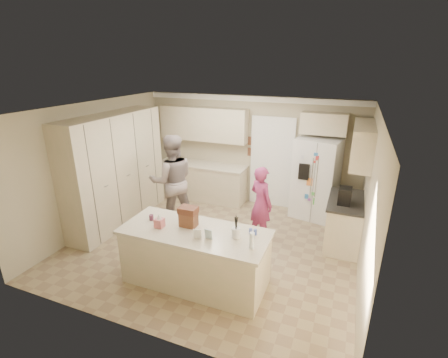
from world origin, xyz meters
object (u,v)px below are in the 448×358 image
at_px(coffee_maker, 345,196).
at_px(utensil_crock, 236,233).
at_px(tissue_box, 159,223).
at_px(teen_girl, 261,203).
at_px(teen_boy, 172,181).
at_px(island_base, 195,258).
at_px(dollhouse_body, 189,220).
at_px(refrigerator, 316,179).

height_order(coffee_maker, utensil_crock, coffee_maker).
bearing_deg(tissue_box, coffee_maker, 37.57).
relative_size(tissue_box, teen_girl, 0.09).
bearing_deg(teen_boy, utensil_crock, 105.38).
bearing_deg(coffee_maker, island_base, -137.17).
height_order(utensil_crock, tissue_box, utensil_crock).
xyz_separation_m(island_base, utensil_crock, (0.65, 0.05, 0.56)).
distance_m(utensil_crock, dollhouse_body, 0.80).
xyz_separation_m(utensil_crock, teen_boy, (-1.99, 1.58, -0.02)).
relative_size(dollhouse_body, teen_girl, 0.17).
relative_size(utensil_crock, teen_girl, 0.10).
bearing_deg(dollhouse_body, island_base, -33.69).
bearing_deg(utensil_crock, island_base, -175.60).
bearing_deg(coffee_maker, teen_girl, -172.91).
xyz_separation_m(refrigerator, teen_boy, (-2.75, -1.47, 0.08)).
xyz_separation_m(coffee_maker, teen_girl, (-1.49, -0.18, -0.32)).
height_order(utensil_crock, dollhouse_body, dollhouse_body).
height_order(refrigerator, teen_girl, refrigerator).
distance_m(utensil_crock, teen_boy, 2.54).
relative_size(coffee_maker, teen_girl, 0.20).
bearing_deg(teen_boy, coffee_maker, 148.35).
relative_size(utensil_crock, tissue_box, 1.07).
xyz_separation_m(coffee_maker, tissue_box, (-2.60, -2.00, -0.07)).
xyz_separation_m(teen_boy, teen_girl, (1.91, 0.08, -0.23)).
bearing_deg(teen_boy, teen_girl, 146.32).
bearing_deg(island_base, teen_boy, 129.43).
bearing_deg(coffee_maker, teen_boy, -175.49).
distance_m(refrigerator, island_base, 3.44).
distance_m(coffee_maker, utensil_crock, 2.32).
distance_m(dollhouse_body, teen_girl, 1.79).
xyz_separation_m(utensil_crock, teen_girl, (-0.09, 1.67, -0.25)).
bearing_deg(refrigerator, coffee_maker, -50.39).
relative_size(tissue_box, teen_boy, 0.07).
distance_m(utensil_crock, tissue_box, 1.21).
bearing_deg(teen_girl, utensil_crock, 124.72).
distance_m(utensil_crock, teen_girl, 1.69).
xyz_separation_m(refrigerator, dollhouse_body, (-1.56, -3.00, 0.14)).
xyz_separation_m(refrigerator, teen_girl, (-0.85, -1.39, -0.15)).
relative_size(island_base, dollhouse_body, 8.46).
bearing_deg(teen_boy, tissue_box, 78.42).
height_order(dollhouse_body, teen_boy, teen_boy).
bearing_deg(tissue_box, teen_boy, 114.58).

